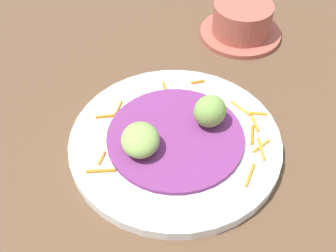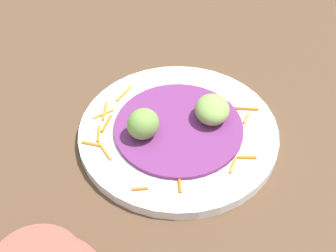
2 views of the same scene
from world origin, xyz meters
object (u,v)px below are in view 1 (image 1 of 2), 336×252
main_plate (176,142)px  guac_scoop_center (210,111)px  terracotta_bowl (242,22)px  guac_scoop_left (140,140)px

main_plate → guac_scoop_center: 6.14cm
guac_scoop_center → terracotta_bowl: (-23.31, 5.12, -1.64)cm
main_plate → terracotta_bowl: size_ratio=2.03×
main_plate → guac_scoop_center: bearing=121.7°
main_plate → terracotta_bowl: (-25.94, 9.37, 1.92)cm
main_plate → guac_scoop_left: bearing=-58.3°
terracotta_bowl → guac_scoop_center: bearing=-12.4°
main_plate → terracotta_bowl: terracotta_bowl is taller
main_plate → guac_scoop_center: size_ratio=6.29×
main_plate → guac_scoop_left: 5.89cm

